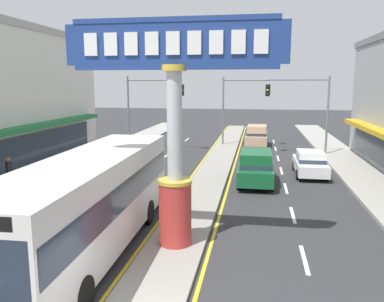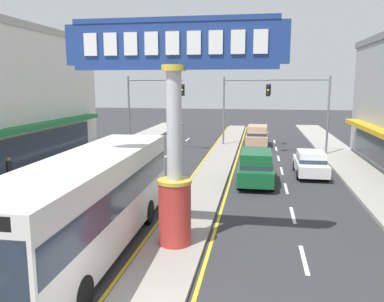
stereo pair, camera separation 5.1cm
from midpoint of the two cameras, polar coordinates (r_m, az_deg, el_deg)
name	(u,v)px [view 1 (the left image)]	position (r m, az deg, el deg)	size (l,w,h in m)	color
median_strip	(215,167)	(26.25, 3.37, -2.40)	(2.04, 52.00, 0.14)	gray
sidewalk_left	(75,169)	(26.88, -16.76, -2.47)	(2.92, 60.00, 0.18)	#9E9B93
sidewalk_right	(367,180)	(24.98, 24.08, -3.84)	(2.92, 60.00, 0.18)	#9E9B93
lane_markings	(213,173)	(24.95, 3.03, -3.20)	(8.78, 52.00, 0.01)	silver
district_sign	(175,126)	(12.92, -2.68, 3.64)	(7.24, 1.17, 7.54)	#B7332D
traffic_light_left_side	(148,100)	(32.78, -6.42, 7.36)	(4.86, 0.46, 6.20)	slate
traffic_light_right_side	(305,101)	(31.70, 16.05, 6.96)	(4.86, 0.46, 6.20)	slate
traffic_light_median_far	(240,100)	(35.36, 6.96, 7.44)	(4.20, 0.46, 6.20)	slate
bus_near_right_lane	(91,198)	(13.45, -14.62, -6.70)	(2.74, 11.25, 3.26)	silver
suv_far_right_lane	(257,136)	(35.73, 9.37, 2.23)	(2.06, 4.65, 1.90)	tan
suv_near_left_lane	(256,167)	(22.30, 9.20, -2.30)	(1.97, 4.60, 1.90)	#14562D
sedan_mid_left_lane	(310,163)	(25.17, 16.77, -1.67)	(1.85, 4.31, 1.53)	white
pedestrian_near_kerb	(9,172)	(22.09, -25.14, -2.77)	(0.45, 0.42, 1.73)	#336B3D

